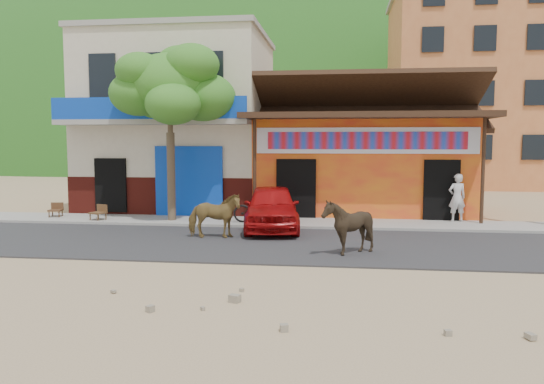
% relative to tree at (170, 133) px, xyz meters
% --- Properties ---
extents(ground, '(120.00, 120.00, 0.00)m').
position_rel_tree_xyz_m(ground, '(4.60, -5.80, -3.12)').
color(ground, '#9E825B').
rests_on(ground, ground).
extents(road, '(60.00, 5.00, 0.04)m').
position_rel_tree_xyz_m(road, '(4.60, -3.30, -3.10)').
color(road, '#28282B').
rests_on(road, ground).
extents(sidewalk, '(60.00, 2.00, 0.12)m').
position_rel_tree_xyz_m(sidewalk, '(4.60, 0.20, -3.06)').
color(sidewalk, gray).
rests_on(sidewalk, ground).
extents(dance_club, '(8.00, 6.00, 3.60)m').
position_rel_tree_xyz_m(dance_club, '(6.60, 4.20, -1.32)').
color(dance_club, orange).
rests_on(dance_club, ground).
extents(cafe_building, '(7.00, 6.00, 7.00)m').
position_rel_tree_xyz_m(cafe_building, '(-0.90, 4.20, 0.38)').
color(cafe_building, beige).
rests_on(cafe_building, ground).
extents(apartment_front, '(9.00, 9.00, 12.00)m').
position_rel_tree_xyz_m(apartment_front, '(13.60, 18.20, 2.88)').
color(apartment_front, '#CC723F').
rests_on(apartment_front, ground).
extents(hillside, '(100.00, 40.00, 24.00)m').
position_rel_tree_xyz_m(hillside, '(4.60, 64.20, 8.88)').
color(hillside, '#194C14').
rests_on(hillside, ground).
extents(tree, '(3.00, 3.00, 6.00)m').
position_rel_tree_xyz_m(tree, '(0.00, 0.00, 0.00)').
color(tree, '#2D721E').
rests_on(tree, sidewalk).
extents(cow_tan, '(1.61, 0.88, 1.30)m').
position_rel_tree_xyz_m(cow_tan, '(2.16, -2.75, -2.43)').
color(cow_tan, olive).
rests_on(cow_tan, road).
extents(cow_dark, '(1.31, 1.17, 1.38)m').
position_rel_tree_xyz_m(cow_dark, '(5.95, -4.50, -2.39)').
color(cow_dark, black).
rests_on(cow_dark, road).
extents(red_car, '(2.19, 4.32, 1.41)m').
position_rel_tree_xyz_m(red_car, '(3.60, -1.00, -2.37)').
color(red_car, '#A70B0D').
rests_on(red_car, road).
extents(scooter, '(1.79, 0.69, 0.93)m').
position_rel_tree_xyz_m(scooter, '(3.10, -0.22, -2.54)').
color(scooter, black).
rests_on(scooter, sidewalk).
extents(pedestrian, '(0.66, 0.50, 1.62)m').
position_rel_tree_xyz_m(pedestrian, '(9.67, 0.90, -2.19)').
color(pedestrian, silver).
rests_on(pedestrian, sidewalk).
extents(cafe_chair_left, '(0.59, 0.59, 0.98)m').
position_rel_tree_xyz_m(cafe_chair_left, '(-2.53, -0.32, -2.51)').
color(cafe_chair_left, '#4C2C19').
rests_on(cafe_chair_left, sidewalk).
extents(cafe_chair_right, '(0.51, 0.51, 0.93)m').
position_rel_tree_xyz_m(cafe_chair_right, '(-4.40, 0.23, -2.53)').
color(cafe_chair_right, '#492318').
rests_on(cafe_chair_right, sidewalk).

